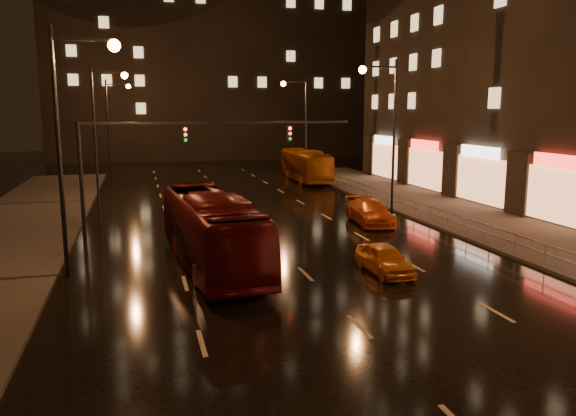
{
  "coord_description": "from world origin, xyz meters",
  "views": [
    {
      "loc": [
        -6.56,
        -11.78,
        6.8
      ],
      "look_at": [
        -0.23,
        11.97,
        2.5
      ],
      "focal_mm": 35.0,
      "sensor_mm": 36.0,
      "label": 1
    }
  ],
  "objects_px": {
    "taxi_far": "(370,212)",
    "bus_red": "(211,230)",
    "taxi_near": "(385,259)",
    "bus_curb": "(305,165)"
  },
  "relations": [
    {
      "from": "bus_red",
      "to": "taxi_far",
      "type": "height_order",
      "value": "bus_red"
    },
    {
      "from": "bus_curb",
      "to": "taxi_near",
      "type": "bearing_deg",
      "value": -99.4
    },
    {
      "from": "bus_curb",
      "to": "taxi_far",
      "type": "height_order",
      "value": "bus_curb"
    },
    {
      "from": "taxi_far",
      "to": "bus_red",
      "type": "bearing_deg",
      "value": -142.63
    },
    {
      "from": "taxi_near",
      "to": "taxi_far",
      "type": "height_order",
      "value": "taxi_far"
    },
    {
      "from": "taxi_far",
      "to": "taxi_near",
      "type": "bearing_deg",
      "value": -105.33
    },
    {
      "from": "bus_red",
      "to": "taxi_near",
      "type": "distance_m",
      "value": 7.64
    },
    {
      "from": "bus_curb",
      "to": "taxi_far",
      "type": "distance_m",
      "value": 21.09
    },
    {
      "from": "bus_curb",
      "to": "taxi_far",
      "type": "relative_size",
      "value": 2.19
    },
    {
      "from": "bus_red",
      "to": "taxi_near",
      "type": "relative_size",
      "value": 3.19
    }
  ]
}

